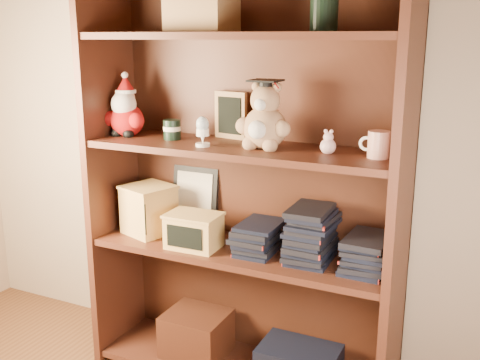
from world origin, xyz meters
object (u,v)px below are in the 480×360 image
object	(u,v)px
grad_teddy_bear	(264,122)
teacher_mug	(378,145)
treats_box	(149,209)
bookcase	(245,187)

from	to	relation	value
grad_teddy_bear	teacher_mug	xyz separation A→B (m)	(0.40, 0.01, -0.05)
teacher_mug	grad_teddy_bear	bearing A→B (deg)	-178.92
grad_teddy_bear	teacher_mug	distance (m)	0.40
treats_box	grad_teddy_bear	bearing A→B (deg)	-0.74
bookcase	teacher_mug	world-z (taller)	bookcase
grad_teddy_bear	treats_box	xyz separation A→B (m)	(-0.51, 0.01, -0.39)
bookcase	grad_teddy_bear	size ratio (longest dim) A/B	6.44
treats_box	bookcase	bearing A→B (deg)	7.15
bookcase	grad_teddy_bear	distance (m)	0.29
grad_teddy_bear	treats_box	distance (m)	0.64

